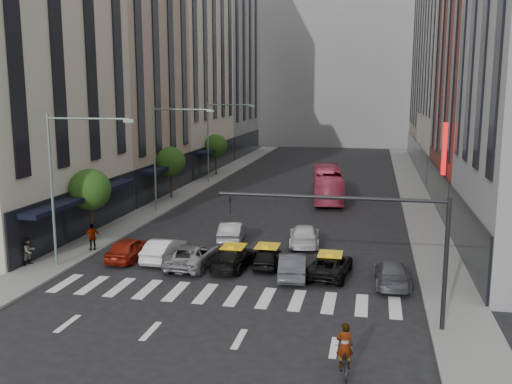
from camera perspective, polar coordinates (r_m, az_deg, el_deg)
The scene contains 34 objects.
ground at distance 28.58m, azimuth -4.00°, elevation -11.26°, with size 160.00×160.00×0.00m, color black.
sidewalk_left at distance 59.59m, azimuth -6.86°, elevation 0.07°, with size 3.00×96.00×0.15m, color slate.
sidewalk_right at distance 56.69m, azimuth 15.77°, elevation -0.76°, with size 3.00×96.00×0.15m, color slate.
building_left_a at distance 44.08m, azimuth -22.50°, elevation 14.06°, with size 8.00×18.00×28.00m, color beige.
building_left_b at distance 58.87m, azimuth -12.92°, elevation 11.43°, with size 8.00×16.00×24.00m, color tan.
building_left_c at distance 75.99m, azimuth -7.26°, elevation 15.78°, with size 8.00×20.00×36.00m, color beige.
building_left_d at distance 93.91m, azimuth -3.37°, elevation 12.91°, with size 8.00×18.00×30.00m, color gray.
building_right_b at distance 53.54m, azimuth 22.68°, elevation 12.14°, with size 8.00×18.00×26.00m, color brown.
building_right_c at distance 72.87m, azimuth 20.20°, elevation 17.09°, with size 8.00×20.00×40.00m, color beige.
building_right_d at distance 91.18m, azimuth 18.23°, elevation 11.89°, with size 8.00×18.00×28.00m, color tan.
building_far at distance 111.09m, azimuth 8.18°, elevation 13.94°, with size 30.00×10.00×36.00m, color gray.
tree_near at distance 40.96m, azimuth -16.27°, elevation 0.22°, with size 2.88×2.88×4.95m.
tree_mid at distance 55.43m, azimuth -8.54°, elevation 3.01°, with size 2.88×2.88×4.95m.
tree_far at distance 70.56m, azimuth -4.05°, elevation 4.61°, with size 2.88×2.88×4.95m.
streetlamp_near at distance 34.60m, azimuth -18.51°, elevation 2.12°, with size 5.38×0.25×9.00m.
streetlamp_mid at distance 48.99m, azimuth -9.10°, elevation 4.72°, with size 5.38×0.25×9.00m.
streetlamp_far at distance 64.15m, azimuth -4.02°, elevation 6.08°, with size 5.38×0.25×9.00m.
traffic_signal at distance 25.30m, azimuth 12.29°, elevation -3.68°, with size 10.10×0.20×6.00m.
liberty_sign at distance 46.10m, azimuth 18.31°, elevation 4.13°, with size 0.30×0.70×4.00m.
car_red at distance 36.47m, azimuth -12.59°, elevation -5.54°, with size 1.68×4.18×1.42m, color maroon.
car_white_front at distance 35.90m, azimuth -9.18°, elevation -5.70°, with size 1.47×4.22×1.39m, color silver.
car_silver at distance 34.50m, azimuth -6.30°, elevation -6.29°, with size 2.30×4.99×1.39m, color gray.
taxi_left at distance 33.98m, azimuth -2.25°, elevation -6.56°, with size 1.84×4.52×1.31m, color black.
taxi_center at distance 34.21m, azimuth 1.15°, elevation -6.48°, with size 1.49×3.71×1.27m, color black.
car_grey_mid at distance 32.44m, azimuth 3.69°, elevation -7.29°, with size 1.49×4.28×1.41m, color #3B3D42.
taxi_right at distance 32.86m, azimuth 7.41°, elevation -7.27°, with size 2.10×4.55×1.27m, color black.
car_grey_curb at distance 31.99m, azimuth 13.41°, elevation -7.92°, with size 1.82×4.48×1.30m, color #494D52.
car_row2_left at distance 39.80m, azimuth -2.41°, elevation -3.97°, with size 1.53×4.38×1.44m, color #ABABB1.
car_row2_right at distance 39.01m, azimuth 4.85°, elevation -4.32°, with size 1.96×4.83×1.40m, color white.
bus at distance 55.13m, azimuth 7.16°, elevation 0.81°, with size 2.61×11.17×3.11m, color #BB3755.
motorcycle at distance 22.28m, azimuth 8.80°, elevation -16.48°, with size 0.63×1.80×0.95m, color black.
rider at distance 21.71m, azimuth 8.90°, elevation -13.27°, with size 0.65×0.42×1.77m, color gray.
pedestrian_near at distance 36.68m, azimuth -21.76°, elevation -5.52°, with size 0.80×0.62×1.65m, color gray.
pedestrian_far at distance 38.61m, azimuth -16.03°, elevation -4.35°, with size 1.02×0.42×1.74m, color gray.
Camera 1 is at (7.32, -25.59, 10.41)m, focal length 40.00 mm.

